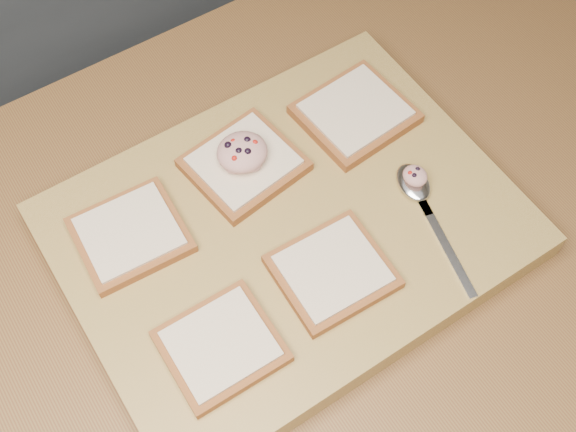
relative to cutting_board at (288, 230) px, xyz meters
name	(u,v)px	position (x,y,z in m)	size (l,w,h in m)	color
island_counter	(226,406)	(-0.13, -0.01, -0.47)	(2.00, 0.80, 0.90)	slate
cutting_board	(288,230)	(0.00, 0.00, 0.00)	(0.52, 0.40, 0.04)	#A48546
bread_far_left	(130,234)	(-0.16, 0.08, 0.03)	(0.13, 0.12, 0.02)	brown
bread_far_center	(244,164)	(0.00, 0.09, 0.03)	(0.14, 0.13, 0.02)	brown
bread_far_right	(355,113)	(0.16, 0.08, 0.03)	(0.14, 0.13, 0.02)	brown
bread_near_left	(221,346)	(-0.15, -0.09, 0.03)	(0.12, 0.11, 0.02)	brown
bread_near_center	(332,271)	(0.00, -0.09, 0.03)	(0.13, 0.12, 0.02)	brown
tuna_salad_dollop	(242,152)	(0.00, 0.10, 0.05)	(0.06, 0.06, 0.03)	tan
spoon	(418,192)	(0.15, -0.05, 0.03)	(0.07, 0.19, 0.01)	silver
spoon_salad	(415,176)	(0.15, -0.04, 0.04)	(0.03, 0.03, 0.02)	tan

